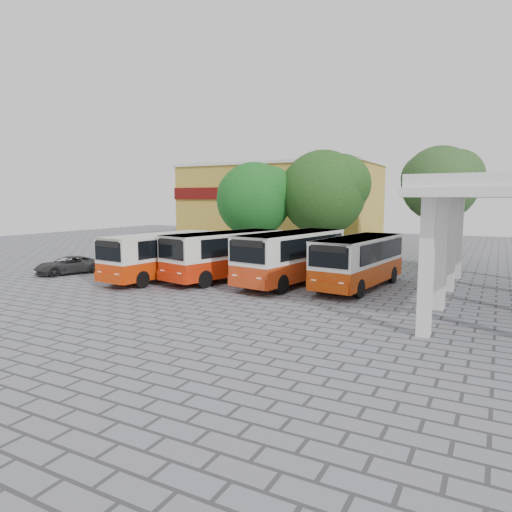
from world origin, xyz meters
The scene contains 10 objects.
ground centered at (0.00, 0.00, 0.00)m, with size 90.00×90.00×0.00m, color slate.
shophouse_block centered at (-11.00, 25.99, 4.16)m, with size 20.40×10.40×8.30m.
bus_far_left centered at (-7.16, 1.85, 1.54)m, with size 2.99×7.57×2.65m.
bus_centre_left centered at (-3.93, 3.54, 1.59)m, with size 4.07×8.03×2.74m.
bus_centre_right centered at (0.01, 4.12, 1.64)m, with size 3.55×8.17×2.84m.
bus_far_right centered at (3.57, 4.80, 1.55)m, with size 3.09×7.63×2.67m.
tree_left centered at (-6.91, 12.83, 4.76)m, with size 6.07×5.78×7.46m.
tree_middle centered at (-2.02, 14.88, 5.31)m, with size 6.81×6.48×8.34m.
tree_right centered at (6.20, 15.55, 5.86)m, with size 5.42×5.16×8.28m.
parked_car centered at (-13.68, 0.76, 0.54)m, with size 1.79×3.89×1.08m, color #282729.
Camera 1 is at (9.92, -18.50, 4.65)m, focal length 32.00 mm.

